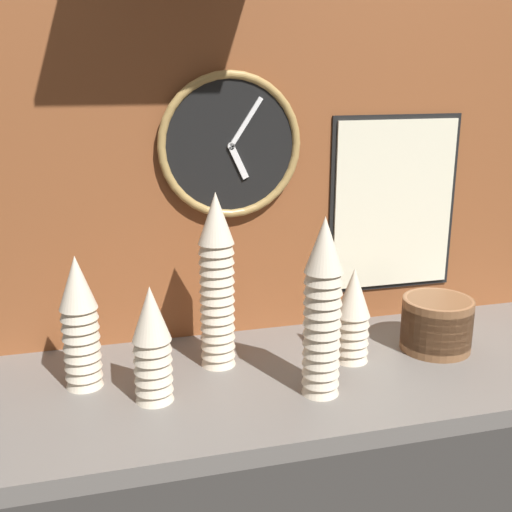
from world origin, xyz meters
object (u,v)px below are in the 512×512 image
at_px(cup_stack_far_left, 80,322).
at_px(menu_board, 394,205).
at_px(cup_stack_left, 152,344).
at_px(cup_stack_center_left, 217,281).
at_px(wall_clock, 230,146).
at_px(cup_stack_center, 323,308).
at_px(cup_stack_center_right, 353,315).
at_px(bowl_stack_right, 437,323).

height_order(cup_stack_far_left, menu_board, menu_board).
relative_size(cup_stack_left, cup_stack_center_left, 0.61).
bearing_deg(menu_board, wall_clock, -178.84).
height_order(cup_stack_left, wall_clock, wall_clock).
relative_size(cup_stack_center_left, menu_board, 0.88).
xyz_separation_m(cup_stack_center, cup_stack_center_left, (-0.18, 0.19, 0.01)).
xyz_separation_m(cup_stack_left, menu_board, (0.67, 0.30, 0.19)).
height_order(cup_stack_center, cup_stack_center_left, cup_stack_center_left).
bearing_deg(wall_clock, cup_stack_center_right, -42.88).
height_order(cup_stack_far_left, wall_clock, wall_clock).
bearing_deg(bowl_stack_right, cup_stack_left, -173.73).
relative_size(cup_stack_far_left, cup_stack_center_right, 1.30).
height_order(cup_stack_center, menu_board, menu_board).
height_order(cup_stack_center_right, bowl_stack_right, cup_stack_center_right).
bearing_deg(bowl_stack_right, cup_stack_far_left, 178.30).
bearing_deg(cup_stack_center_left, menu_board, 18.35).
height_order(cup_stack_far_left, bowl_stack_right, cup_stack_far_left).
relative_size(cup_stack_center_left, wall_clock, 1.17).
bearing_deg(cup_stack_left, menu_board, 23.93).
height_order(cup_stack_center, wall_clock, wall_clock).
relative_size(cup_stack_left, cup_stack_far_left, 0.85).
xyz_separation_m(cup_stack_left, bowl_stack_right, (0.69, 0.08, -0.06)).
bearing_deg(wall_clock, cup_stack_center_left, -113.60).
distance_m(cup_stack_left, wall_clock, 0.51).
relative_size(cup_stack_center, cup_stack_far_left, 1.30).
distance_m(cup_stack_far_left, cup_stack_center_left, 0.31).
xyz_separation_m(cup_stack_center_right, wall_clock, (-0.24, 0.22, 0.37)).
height_order(cup_stack_left, cup_stack_far_left, cup_stack_far_left).
bearing_deg(menu_board, cup_stack_center_left, -161.65).
bearing_deg(cup_stack_center_left, cup_stack_center_right, -10.93).
distance_m(wall_clock, menu_board, 0.47).
xyz_separation_m(cup_stack_left, cup_stack_far_left, (-0.14, 0.10, 0.02)).
distance_m(cup_stack_center, cup_stack_center_left, 0.26).
bearing_deg(cup_stack_far_left, menu_board, 13.67).
bearing_deg(cup_stack_left, bowl_stack_right, 6.27).
distance_m(cup_stack_center_right, cup_stack_center_left, 0.32).
bearing_deg(cup_stack_center_left, bowl_stack_right, -5.69).
xyz_separation_m(wall_clock, menu_board, (0.44, 0.01, -0.17)).
bearing_deg(cup_stack_left, cup_stack_center_left, 38.59).
xyz_separation_m(cup_stack_far_left, bowl_stack_right, (0.83, -0.02, -0.08)).
xyz_separation_m(cup_stack_far_left, cup_stack_center_left, (0.30, 0.03, 0.06)).
bearing_deg(cup_stack_center, menu_board, 47.39).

